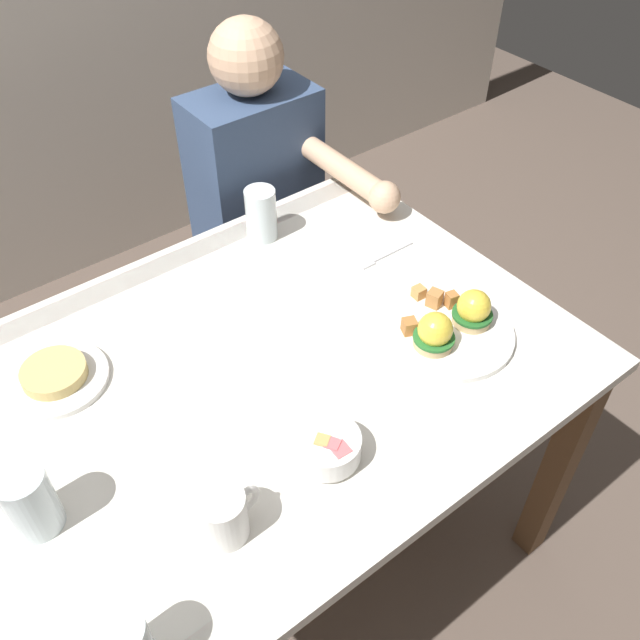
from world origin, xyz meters
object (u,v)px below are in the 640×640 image
object	(u,v)px
water_glass_far	(31,504)
water_glass_extra	(261,217)
fork	(383,256)
diner_person	(263,197)
dining_table	(268,398)
coffee_mug	(223,514)
side_plate	(55,376)
eggs_benedict_plate	(450,326)
fruit_bowl	(327,447)

from	to	relation	value
water_glass_far	water_glass_extra	size ratio (longest dim) A/B	1.01
fork	diner_person	size ratio (longest dim) A/B	0.14
dining_table	water_glass_far	xyz separation A→B (m)	(-0.48, -0.07, 0.16)
coffee_mug	side_plate	size ratio (longest dim) A/B	0.56
eggs_benedict_plate	fruit_bowl	xyz separation A→B (m)	(-0.38, -0.08, 0.00)
diner_person	fork	bearing A→B (deg)	-88.64
eggs_benedict_plate	coffee_mug	bearing A→B (deg)	-170.91
water_glass_extra	dining_table	bearing A→B (deg)	-123.60
fruit_bowl	water_glass_extra	xyz separation A→B (m)	(0.27, 0.60, 0.03)
fork	water_glass_far	xyz separation A→B (m)	(-0.89, -0.18, 0.05)
fruit_bowl	coffee_mug	world-z (taller)	coffee_mug
fruit_bowl	coffee_mug	bearing A→B (deg)	-176.97
eggs_benedict_plate	water_glass_far	distance (m)	0.84
eggs_benedict_plate	coffee_mug	distance (m)	0.61
coffee_mug	eggs_benedict_plate	bearing A→B (deg)	9.09
eggs_benedict_plate	diner_person	world-z (taller)	diner_person
dining_table	diner_person	xyz separation A→B (m)	(0.40, 0.60, 0.02)
fork	side_plate	xyz separation A→B (m)	(-0.75, 0.10, 0.01)
dining_table	water_glass_far	distance (m)	0.51
dining_table	fruit_bowl	bearing A→B (deg)	-98.74
dining_table	diner_person	size ratio (longest dim) A/B	1.05
coffee_mug	dining_table	bearing A→B (deg)	45.96
water_glass_extra	diner_person	bearing A→B (deg)	56.54
water_glass_extra	side_plate	bearing A→B (deg)	-166.28
water_glass_extra	coffee_mug	bearing A→B (deg)	-128.44
coffee_mug	water_glass_far	world-z (taller)	water_glass_far
coffee_mug	diner_person	distance (m)	1.09
eggs_benedict_plate	fruit_bowl	size ratio (longest dim) A/B	2.25
fruit_bowl	water_glass_far	xyz separation A→B (m)	(-0.44, 0.18, 0.03)
coffee_mug	diner_person	size ratio (longest dim) A/B	0.10
fruit_bowl	side_plate	world-z (taller)	fruit_bowl
fruit_bowl	water_glass_far	world-z (taller)	water_glass_far
fruit_bowl	fork	size ratio (longest dim) A/B	0.77
water_glass_far	fruit_bowl	bearing A→B (deg)	-22.49
water_glass_far	water_glass_extra	distance (m)	0.83
side_plate	fruit_bowl	bearing A→B (deg)	-56.38
side_plate	diner_person	bearing A→B (deg)	27.85
water_glass_extra	eggs_benedict_plate	bearing A→B (deg)	-77.49
fruit_bowl	fork	distance (m)	0.58
coffee_mug	water_glass_far	size ratio (longest dim) A/B	0.86
diner_person	dining_table	bearing A→B (deg)	-123.54
dining_table	diner_person	distance (m)	0.72
fork	diner_person	world-z (taller)	diner_person
fork	side_plate	bearing A→B (deg)	172.69
water_glass_far	water_glass_extra	world-z (taller)	same
side_plate	diner_person	world-z (taller)	diner_person
water_glass_extra	fruit_bowl	bearing A→B (deg)	-114.30
fruit_bowl	side_plate	distance (m)	0.55
water_glass_far	coffee_mug	bearing A→B (deg)	-40.31
dining_table	water_glass_extra	bearing A→B (deg)	56.40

